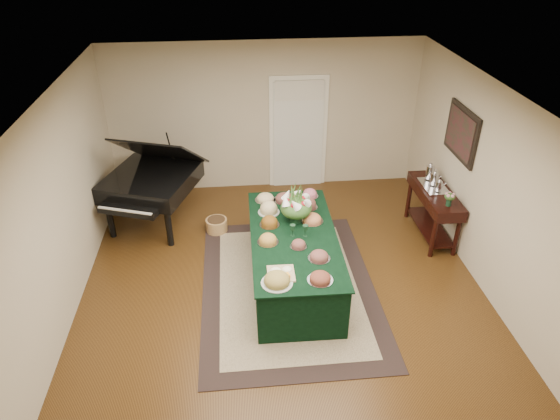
{
  "coord_description": "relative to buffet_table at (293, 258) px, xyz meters",
  "views": [
    {
      "loc": [
        -0.57,
        -5.43,
        4.53
      ],
      "look_at": [
        0.0,
        0.3,
        1.05
      ],
      "focal_mm": 32.0,
      "sensor_mm": 36.0,
      "label": 1
    }
  ],
  "objects": [
    {
      "name": "pink_bouquet",
      "position": [
        2.33,
        0.47,
        0.58
      ],
      "size": [
        0.17,
        0.17,
        0.22
      ],
      "color": "#14321E",
      "rests_on": "mahogany_sideboard"
    },
    {
      "name": "wall_painting",
      "position": [
        2.55,
        0.94,
        1.36
      ],
      "size": [
        0.05,
        0.95,
        0.75
      ],
      "color": "black",
      "rests_on": "ground"
    },
    {
      "name": "grand_piano",
      "position": [
        -2.09,
        1.73,
        0.41
      ],
      "size": [
        1.77,
        1.85,
        1.62
      ],
      "color": "black",
      "rests_on": "ground"
    },
    {
      "name": "cutting_board",
      "position": [
        -0.26,
        -0.8,
        0.42
      ],
      "size": [
        0.33,
        0.33,
        0.1
      ],
      "color": "tan",
      "rests_on": "buffet_table"
    },
    {
      "name": "floral_centerpiece",
      "position": [
        0.08,
        0.37,
        0.65
      ],
      "size": [
        0.46,
        0.46,
        0.46
      ],
      "color": "#14321E",
      "rests_on": "buffet_table"
    },
    {
      "name": "wicker_basket",
      "position": [
        -1.09,
        1.39,
        -0.28
      ],
      "size": [
        0.35,
        0.35,
        0.22
      ],
      "primitive_type": "cylinder",
      "color": "#A57642",
      "rests_on": "ground"
    },
    {
      "name": "food_platters",
      "position": [
        -0.05,
        0.15,
        0.43
      ],
      "size": [
        1.01,
        2.33,
        0.14
      ],
      "color": "#A7B0A6",
      "rests_on": "buffet_table"
    },
    {
      "name": "mahogany_sideboard",
      "position": [
        2.33,
        0.94,
        0.25
      ],
      "size": [
        0.45,
        1.36,
        0.82
      ],
      "color": "black",
      "rests_on": "ground"
    },
    {
      "name": "ground",
      "position": [
        -0.16,
        -0.08,
        -0.39
      ],
      "size": [
        6.0,
        6.0,
        0.0
      ],
      "primitive_type": "plane",
      "color": "black",
      "rests_on": "ground"
    },
    {
      "name": "kitchen_doorway",
      "position": [
        0.44,
        2.88,
        0.63
      ],
      "size": [
        1.05,
        0.07,
        2.1
      ],
      "color": "white",
      "rests_on": "ground"
    },
    {
      "name": "green_goblets",
      "position": [
        0.06,
        -0.02,
        0.47
      ],
      "size": [
        0.24,
        0.1,
        0.18
      ],
      "color": "#14321E",
      "rests_on": "buffet_table"
    },
    {
      "name": "tea_service",
      "position": [
        2.33,
        1.1,
        0.55
      ],
      "size": [
        0.34,
        0.58,
        0.3
      ],
      "color": "silver",
      "rests_on": "mahogany_sideboard"
    },
    {
      "name": "buffet_table",
      "position": [
        0.0,
        0.0,
        0.0
      ],
      "size": [
        1.2,
        2.47,
        0.77
      ],
      "color": "black",
      "rests_on": "ground"
    },
    {
      "name": "area_rug",
      "position": [
        -0.08,
        -0.15,
        -0.38
      ],
      "size": [
        2.38,
        3.33,
        0.01
      ],
      "color": "black",
      "rests_on": "ground"
    }
  ]
}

